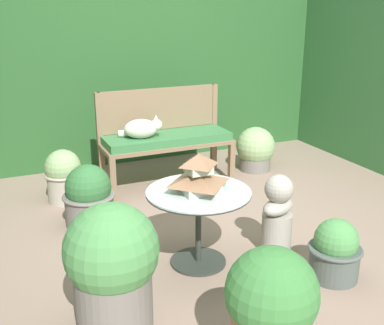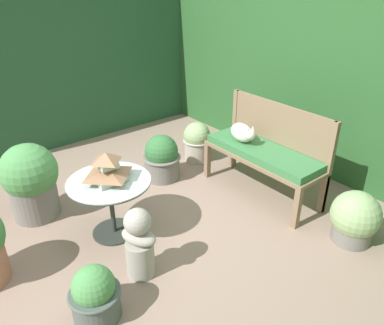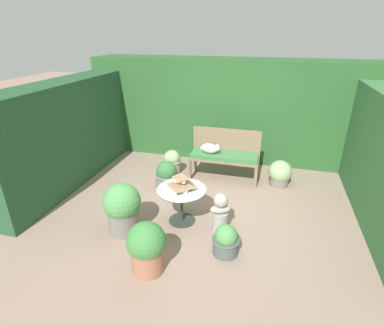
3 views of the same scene
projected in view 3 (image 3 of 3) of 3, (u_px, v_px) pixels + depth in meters
The scene contains 15 objects.
ground at pixel (204, 205), 5.26m from camera, with size 30.00×30.00×0.00m, color gray.
foliage_hedge_back at pixel (229, 109), 7.03m from camera, with size 6.40×1.02×2.25m, color #285628.
foliage_hedge_left at pixel (62, 135), 5.73m from camera, with size 0.70×3.62×1.97m, color #234C2D.
garden_bench at pixel (224, 158), 6.01m from camera, with size 1.38×0.50×0.56m.
bench_backrest at pixel (226, 142), 6.11m from camera, with size 1.38×0.06×1.01m.
cat at pixel (210, 148), 5.97m from camera, with size 0.42×0.31×0.23m.
patio_table at pixel (182, 196), 4.65m from camera, with size 0.77×0.77×0.58m.
pagoda_birdhouse at pixel (181, 182), 4.56m from camera, with size 0.36×0.36×0.28m.
garden_bust at pixel (220, 213), 4.48m from camera, with size 0.36×0.29×0.64m.
potted_plant_hedge_corner at pixel (172, 162), 6.34m from camera, with size 0.37×0.37×0.53m.
potted_plant_bench_left at pixel (123, 208), 4.44m from camera, with size 0.56×0.56×0.80m.
potted_plant_path_edge at pixel (147, 247), 3.71m from camera, with size 0.49×0.49×0.70m.
potted_plant_table_near at pixel (226, 241), 4.06m from camera, with size 0.38×0.38×0.45m.
potted_plant_bench_right at pixel (167, 176), 5.75m from camera, with size 0.46×0.46×0.56m.
potted_plant_table_far at pixel (280, 174), 5.87m from camera, with size 0.45×0.45×0.51m.
Camera 3 is at (0.97, -4.40, 2.83)m, focal length 28.00 mm.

